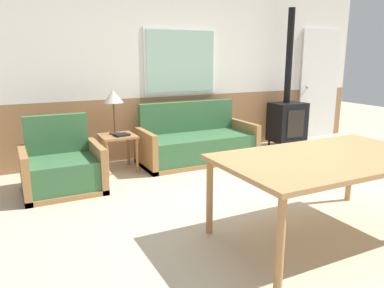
{
  "coord_description": "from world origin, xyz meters",
  "views": [
    {
      "loc": [
        -2.44,
        -2.75,
        1.55
      ],
      "look_at": [
        -0.54,
        1.04,
        0.54
      ],
      "focal_mm": 35.0,
      "sensor_mm": 36.0,
      "label": 1
    }
  ],
  "objects_px": {
    "armchair": "(62,170)",
    "dining_table": "(327,163)",
    "couch": "(197,144)",
    "table_lamp": "(113,98)",
    "side_table": "(118,142)",
    "wood_stove": "(287,115)"
  },
  "relations": [
    {
      "from": "armchair",
      "to": "table_lamp",
      "type": "height_order",
      "value": "table_lamp"
    },
    {
      "from": "couch",
      "to": "dining_table",
      "type": "relative_size",
      "value": 0.92
    },
    {
      "from": "wood_stove",
      "to": "side_table",
      "type": "bearing_deg",
      "value": -178.32
    },
    {
      "from": "table_lamp",
      "to": "wood_stove",
      "type": "height_order",
      "value": "wood_stove"
    },
    {
      "from": "couch",
      "to": "dining_table",
      "type": "xyz_separation_m",
      "value": [
        -0.1,
        -2.59,
        0.4
      ]
    },
    {
      "from": "armchair",
      "to": "wood_stove",
      "type": "relative_size",
      "value": 0.38
    },
    {
      "from": "side_table",
      "to": "table_lamp",
      "type": "xyz_separation_m",
      "value": [
        -0.01,
        0.08,
        0.59
      ]
    },
    {
      "from": "armchair",
      "to": "dining_table",
      "type": "bearing_deg",
      "value": -49.83
    },
    {
      "from": "table_lamp",
      "to": "armchair",
      "type": "bearing_deg",
      "value": -144.55
    },
    {
      "from": "table_lamp",
      "to": "dining_table",
      "type": "distance_m",
      "value": 2.96
    },
    {
      "from": "armchair",
      "to": "table_lamp",
      "type": "bearing_deg",
      "value": 34.98
    },
    {
      "from": "armchair",
      "to": "dining_table",
      "type": "height_order",
      "value": "armchair"
    },
    {
      "from": "couch",
      "to": "table_lamp",
      "type": "height_order",
      "value": "table_lamp"
    },
    {
      "from": "couch",
      "to": "side_table",
      "type": "bearing_deg",
      "value": 176.92
    },
    {
      "from": "couch",
      "to": "side_table",
      "type": "distance_m",
      "value": 1.19
    },
    {
      "from": "side_table",
      "to": "dining_table",
      "type": "xyz_separation_m",
      "value": [
        1.07,
        -2.66,
        0.25
      ]
    },
    {
      "from": "couch",
      "to": "dining_table",
      "type": "distance_m",
      "value": 2.63
    },
    {
      "from": "table_lamp",
      "to": "dining_table",
      "type": "height_order",
      "value": "table_lamp"
    },
    {
      "from": "armchair",
      "to": "table_lamp",
      "type": "xyz_separation_m",
      "value": [
        0.79,
        0.56,
        0.74
      ]
    },
    {
      "from": "side_table",
      "to": "table_lamp",
      "type": "distance_m",
      "value": 0.59
    },
    {
      "from": "couch",
      "to": "armchair",
      "type": "distance_m",
      "value": 2.02
    },
    {
      "from": "couch",
      "to": "table_lamp",
      "type": "distance_m",
      "value": 1.4
    }
  ]
}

